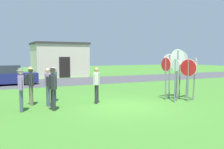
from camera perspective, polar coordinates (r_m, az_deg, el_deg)
ground_plane at (r=10.87m, az=2.72°, el=-7.44°), size 80.00×80.00×0.00m
street_asphalt at (r=21.39m, az=-11.84°, el=-1.64°), size 60.00×6.40×0.01m
building_background at (r=27.34m, az=-12.30°, el=3.46°), size 5.60×4.96×3.61m
parked_car_on_street at (r=20.24m, az=-23.41°, el=-0.31°), size 4.36×2.14×1.51m
stop_sign_low_front at (r=12.51m, az=12.46°, el=0.80°), size 0.10×0.72×2.16m
stop_sign_leaning_right at (r=12.44m, az=15.08°, el=2.11°), size 0.81×0.08×2.56m
stop_sign_tallest at (r=12.87m, az=18.75°, el=0.61°), size 0.33×0.60×2.14m
stop_sign_rear_right at (r=11.96m, az=14.60°, el=0.26°), size 0.12×0.61×2.10m
stop_sign_rear_left at (r=13.14m, az=13.28°, el=1.51°), size 0.72×0.19×2.34m
stop_sign_far_back at (r=13.40m, az=17.16°, el=0.57°), size 0.72×0.39×2.02m
stop_sign_nearest at (r=13.09m, az=15.60°, el=2.03°), size 0.34×0.76×2.50m
stop_sign_leaning_left at (r=13.60m, az=14.77°, el=1.83°), size 0.73×0.49×2.39m
stop_sign_center_cluster at (r=12.42m, az=17.39°, el=0.50°), size 0.36×0.81×2.08m
person_in_teal at (r=12.09m, az=-13.38°, el=-1.79°), size 0.35×0.53×1.69m
person_on_left at (r=11.13m, az=-14.75°, el=-2.35°), size 0.25×0.57×1.69m
person_holding_notes at (r=10.35m, az=-20.52°, el=-2.80°), size 0.31×0.57×1.74m
person_in_blue at (r=11.40m, az=-3.63°, el=-2.05°), size 0.38×0.49×1.69m
person_with_sunhat at (r=10.21m, az=-13.75°, el=-2.60°), size 0.41×0.57×1.74m
person_near_signs at (r=11.57m, az=-18.54°, el=-1.89°), size 0.40×0.57×1.74m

